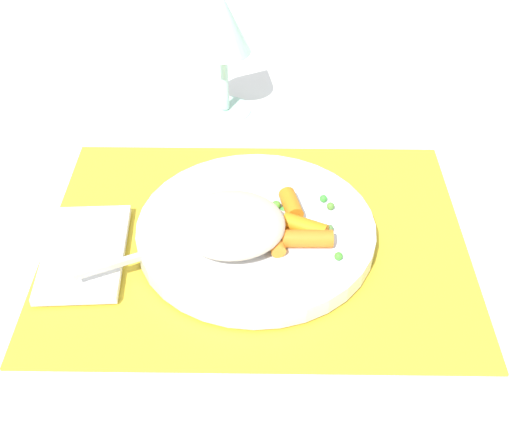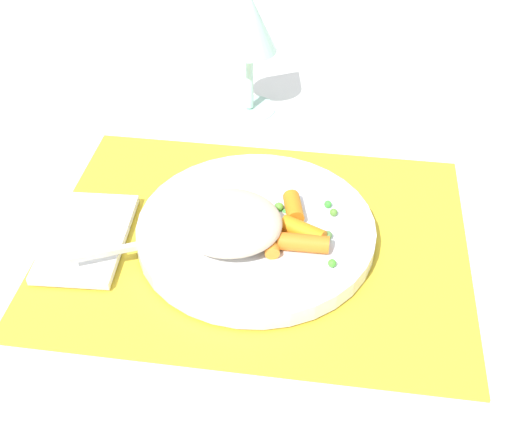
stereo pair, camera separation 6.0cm
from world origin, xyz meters
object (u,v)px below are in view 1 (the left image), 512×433
(wine_glass, at_px, (223,29))
(napkin, at_px, (84,252))
(plate, at_px, (256,231))
(fork, at_px, (207,236))
(carrot_portion, at_px, (297,227))
(rice_mound, at_px, (231,224))

(wine_glass, height_order, napkin, wine_glass)
(plate, bearing_deg, fork, -155.08)
(carrot_portion, relative_size, napkin, 0.69)
(rice_mound, distance_m, carrot_portion, 0.06)
(plate, distance_m, wine_glass, 0.27)
(rice_mound, height_order, carrot_portion, rice_mound)
(carrot_portion, distance_m, wine_glass, 0.28)
(plate, distance_m, napkin, 0.17)
(fork, bearing_deg, carrot_portion, 5.67)
(rice_mound, xyz_separation_m, carrot_portion, (0.06, 0.01, -0.01))
(plate, height_order, carrot_portion, carrot_portion)
(napkin, bearing_deg, wine_glass, 65.78)
(plate, xyz_separation_m, carrot_portion, (0.04, -0.01, 0.02))
(carrot_portion, bearing_deg, fork, -174.33)
(wine_glass, bearing_deg, napkin, -114.22)
(rice_mound, xyz_separation_m, wine_glass, (-0.02, 0.27, 0.07))
(plate, bearing_deg, napkin, -170.59)
(napkin, bearing_deg, plate, 9.41)
(wine_glass, bearing_deg, rice_mound, -85.80)
(fork, xyz_separation_m, napkin, (-0.12, -0.01, -0.02))
(carrot_portion, height_order, fork, carrot_portion)
(napkin, bearing_deg, fork, 2.82)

